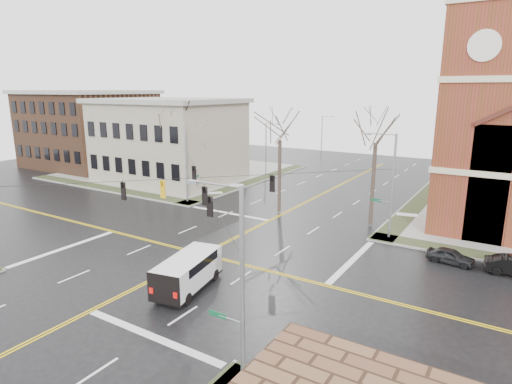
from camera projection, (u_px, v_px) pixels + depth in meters
The scene contains 17 objects.
ground at pixel (203, 254), 33.85m from camera, with size 120.00×120.00×0.00m, color black.
sidewalks at pixel (203, 253), 33.83m from camera, with size 80.00×80.00×0.17m.
road_markings at pixel (203, 254), 33.85m from camera, with size 100.00×100.00×0.01m.
civic_building_a at pixel (169, 142), 60.38m from camera, with size 18.00×14.00×11.00m, color gray.
civic_building_b at pixel (89, 130), 72.21m from camera, with size 18.00×16.00×12.00m, color brown.
signal_pole_ne at pixel (391, 183), 36.35m from camera, with size 2.75×0.22×9.00m.
signal_pole_nw at pixel (187, 160), 48.00m from camera, with size 2.75×0.22×9.00m.
signal_pole_se at pixel (239, 285), 17.38m from camera, with size 2.75×0.22×9.00m.
span_wires at pixel (200, 178), 32.40m from camera, with size 23.02×23.02×0.03m.
traffic_signals at pixel (195, 189), 32.02m from camera, with size 8.21×8.26×1.30m.
streetlight_north_a at pixel (267, 148), 61.38m from camera, with size 2.30×0.20×8.00m.
streetlight_north_b at pixel (323, 136), 77.88m from camera, with size 2.30×0.20×8.00m.
cargo_van at pixel (190, 269), 27.88m from camera, with size 3.25×6.05×2.18m.
parked_car_a at pixel (451, 256), 31.96m from camera, with size 1.36×3.38×1.15m, color black.
tree_nw_far at pixel (171, 124), 50.49m from camera, with size 4.00×4.00×12.02m.
tree_nw_near at pixel (280, 135), 43.26m from camera, with size 4.00×4.00×11.29m.
tree_ne at pixel (376, 137), 39.01m from camera, with size 4.00×4.00×11.68m.
Camera 1 is at (20.39, -24.71, 12.71)m, focal length 30.00 mm.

